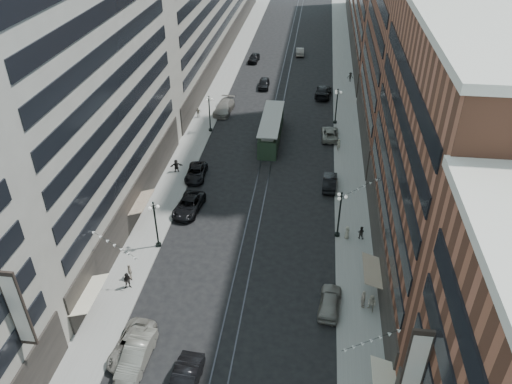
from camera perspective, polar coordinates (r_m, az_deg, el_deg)
The scene contains 35 objects.
ground at distance 78.27m, azimuth 2.20°, elevation 8.15°, with size 220.00×220.00×0.00m, color black.
sidewalk_west at distance 88.78m, azimuth -4.42°, elevation 11.27°, with size 4.00×180.00×0.15m, color gray.
sidewalk_east at distance 87.34m, azimuth 10.14°, elevation 10.46°, with size 4.00×180.00×0.15m, color gray.
rail_west at distance 87.45m, azimuth 2.35°, elevation 10.94°, with size 0.12×180.00×0.02m, color #2D2D33.
rail_east at distance 87.35m, azimuth 3.28°, elevation 10.89°, with size 0.12×180.00×0.02m, color #2D2D33.
building_west_mid at distance 52.84m, azimuth -19.33°, elevation 10.08°, with size 8.00×36.00×28.00m, color #9F9B8D.
building_east_mid at distance 45.48m, azimuth 20.50°, elevation 3.21°, with size 8.00×30.00×24.00m, color brown.
lamppost_sw_far at distance 51.23m, azimuth -11.39°, elevation -3.49°, with size 1.03×1.14×5.52m.
lamppost_sw_mid at distance 73.75m, azimuth -5.33°, elevation 9.04°, with size 1.03×1.14×5.52m.
lamppost_se_far at distance 52.31m, azimuth 9.53°, elevation -2.40°, with size 1.03×1.14×5.52m.
lamppost_se_mid at distance 76.87m, azimuth 9.20°, elevation 9.78°, with size 1.03×1.14×5.52m.
streetcar at distance 71.71m, azimuth 1.75°, elevation 7.11°, with size 2.77×12.49×3.46m.
car_1 at distance 42.47m, azimuth -13.53°, elevation -17.64°, with size 1.83×5.23×1.72m, color gray.
car_2 at distance 57.33m, azimuth -7.70°, elevation -1.51°, with size 2.59×5.63×1.56m, color black.
car_4 at distance 45.76m, azimuth 8.45°, elevation -12.28°, with size 1.89×4.70×1.60m, color slate.
car_5 at distance 40.21m, azimuth -8.20°, elevation -20.77°, with size 1.85×5.30×1.75m, color black.
pedestrian_2 at distance 48.33m, azimuth -14.43°, elevation -9.80°, with size 0.85×0.46×1.74m, color black.
pedestrian_4 at distance 46.11m, azimuth 12.16°, elevation -11.88°, with size 1.08×0.49×1.85m, color beige.
car_7 at distance 63.47m, azimuth -6.86°, elevation 2.21°, with size 2.34×5.06×1.41m, color black.
car_8 at distance 80.84m, azimuth -3.67°, elevation 9.65°, with size 2.51×6.17×1.79m, color gray.
car_9 at distance 103.74m, azimuth -0.25°, elevation 15.07°, with size 1.87×4.65×1.58m, color black.
car_10 at distance 61.69m, azimuth 8.42°, elevation 1.15°, with size 1.62×4.63×1.53m, color black.
car_11 at distance 73.37m, azimuth 8.45°, elevation 6.61°, with size 2.36×5.12×1.42m, color slate.
car_12 at distance 87.61m, azimuth 7.69°, elevation 11.33°, with size 2.47×6.07×1.76m, color black.
car_13 at distance 90.56m, azimuth 0.90°, elevation 12.30°, with size 1.85×4.60×1.57m, color black.
car_14 at distance 108.27m, azimuth 5.05°, elevation 15.71°, with size 1.59×4.56×1.50m, color gray.
pedestrian_5 at distance 64.70m, azimuth -9.10°, elevation 2.98°, with size 1.60×0.46×1.73m, color black.
pedestrian_6 at distance 79.21m, azimuth -6.62°, elevation 9.04°, with size 0.96×0.44×1.64m, color #9F9784.
pedestrian_7 at distance 53.71m, azimuth 11.90°, elevation -4.54°, with size 0.73×0.40×1.51m, color black.
pedestrian_8 at distance 69.88m, azimuth 9.42°, elevation 5.37°, with size 0.63×0.41×1.73m, color #BAB39A.
pedestrian_9 at distance 94.55m, azimuth 10.73°, elevation 12.80°, with size 1.10×0.45×1.70m, color black.
car_extra_0 at distance 43.33m, azimuth -14.03°, elevation -16.61°, with size 2.49×5.41×1.50m, color gray.
pedestrian_extra_0 at distance 53.44m, azimuth 10.36°, elevation -4.57°, with size 0.73×0.40×1.49m, color #A09A84.
pedestrian_extra_1 at distance 45.96m, azimuth 13.08°, elevation -12.30°, with size 0.85×0.47×1.74m, color #ADA38F.
pedestrian_extra_2 at distance 49.29m, azimuth -14.24°, elevation -8.81°, with size 0.99×0.45×1.69m, color beige.
Camera 1 is at (5.78, -10.64, 33.21)m, focal length 35.00 mm.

